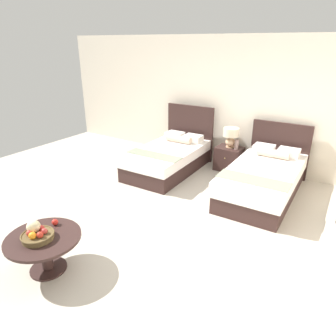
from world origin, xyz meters
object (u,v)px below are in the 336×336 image
at_px(coffee_table, 44,245).
at_px(loose_apple, 55,222).
at_px(bed_near_corner, 264,178).
at_px(vase, 237,145).
at_px(table_lamp, 231,135).
at_px(bed_near_window, 169,157).
at_px(fruit_bowl, 37,234).
at_px(nightstand, 229,159).

distance_m(coffee_table, loose_apple, 0.31).
relative_size(coffee_table, loose_apple, 11.15).
height_order(bed_near_corner, vase, bed_near_corner).
xyz_separation_m(table_lamp, loose_apple, (-0.64, -3.95, -0.25)).
height_order(bed_near_window, loose_apple, bed_near_window).
xyz_separation_m(table_lamp, vase, (0.16, -0.06, -0.15)).
bearing_deg(fruit_bowl, nightstand, 82.33).
relative_size(bed_near_window, bed_near_corner, 0.92).
distance_m(nightstand, table_lamp, 0.51).
xyz_separation_m(nightstand, loose_apple, (-0.64, -3.93, 0.26)).
bearing_deg(bed_near_corner, loose_apple, -116.99).
bearing_deg(bed_near_corner, bed_near_window, 179.67).
height_order(bed_near_window, bed_near_corner, bed_near_window).
relative_size(bed_near_corner, coffee_table, 2.59).
distance_m(bed_near_window, table_lamp, 1.37).
height_order(nightstand, vase, vase).
bearing_deg(fruit_bowl, coffee_table, 65.14).
bearing_deg(nightstand, table_lamp, 90.00).
distance_m(table_lamp, loose_apple, 4.01).
bearing_deg(loose_apple, bed_near_corner, 63.01).
bearing_deg(bed_near_corner, fruit_bowl, -114.03).
relative_size(table_lamp, coffee_table, 0.48).
relative_size(bed_near_window, table_lamp, 4.99).
bearing_deg(bed_near_window, fruit_bowl, -82.23).
distance_m(nightstand, loose_apple, 3.99).
height_order(bed_near_corner, loose_apple, bed_near_corner).
bearing_deg(loose_apple, table_lamp, 80.81).
bearing_deg(loose_apple, nightstand, 80.77).
bearing_deg(bed_near_window, coffee_table, -81.72).
distance_m(nightstand, vase, 0.39).
bearing_deg(nightstand, loose_apple, -99.23).
bearing_deg(loose_apple, coffee_table, -69.30).
bearing_deg(table_lamp, bed_near_window, -144.54).
xyz_separation_m(bed_near_corner, coffee_table, (-1.53, -3.44, 0.05)).
bearing_deg(bed_near_corner, nightstand, 143.22).
bearing_deg(fruit_bowl, vase, 80.10).
bearing_deg(bed_near_window, vase, 29.58).
distance_m(bed_near_corner, loose_apple, 3.59).
bearing_deg(loose_apple, vase, 78.37).
relative_size(coffee_table, fruit_bowl, 2.33).
xyz_separation_m(bed_near_corner, fruit_bowl, (-1.56, -3.50, 0.23)).
xyz_separation_m(table_lamp, coffee_table, (-0.55, -4.20, -0.41)).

